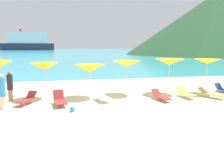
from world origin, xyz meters
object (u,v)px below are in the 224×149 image
lounge_chair_1 (26,99)px  lounge_chair_7 (211,93)px  umbrella_3 (90,69)px  lounge_chair_3 (161,96)px  lounge_chair_8 (186,93)px  umbrella_5 (170,62)px  beachgoer_3 (10,85)px  lounge_chair_2 (60,99)px  umbrella_2 (44,66)px  umbrella_6 (207,61)px  beach_ball (72,109)px  umbrella_4 (127,64)px  cruise_ship (28,42)px  beachgoer_1 (2,91)px  lounge_chair_4 (102,96)px

lounge_chair_1 → lounge_chair_7: size_ratio=0.90×
umbrella_3 → lounge_chair_1: 4.19m
lounge_chair_3 → lounge_chair_8: (1.86, 0.38, 0.04)m
lounge_chair_7 → umbrella_5: bearing=108.7°
lounge_chair_8 → beachgoer_3: 10.82m
lounge_chair_2 → lounge_chair_8: (7.81, 0.30, -0.02)m
umbrella_3 → umbrella_2: bearing=173.7°
umbrella_3 → lounge_chair_1: size_ratio=1.37×
umbrella_6 → lounge_chair_1: umbrella_6 is taller
umbrella_6 → beach_ball: 10.04m
umbrella_4 → cruise_ship: size_ratio=0.04×
lounge_chair_7 → beachgoer_1: (-12.22, -0.33, 0.72)m
lounge_chair_1 → cruise_ship: cruise_ship is taller
umbrella_3 → lounge_chair_2: (-1.85, -1.79, -1.51)m
cruise_ship → umbrella_6: bearing=-83.9°
umbrella_5 → cruise_ship: cruise_ship is taller
lounge_chair_1 → beach_ball: lounge_chair_1 is taller
lounge_chair_1 → lounge_chair_4: size_ratio=0.97×
lounge_chair_4 → umbrella_6: bearing=-6.8°
lounge_chair_8 → umbrella_5: bearing=98.9°
umbrella_2 → lounge_chair_3: umbrella_2 is taller
lounge_chair_7 → beach_ball: bearing=161.3°
umbrella_3 → umbrella_5: 5.57m
umbrella_5 → beachgoer_3: bearing=-177.8°
beachgoer_3 → beach_ball: bearing=-105.1°
umbrella_6 → lounge_chair_4: umbrella_6 is taller
cruise_ship → lounge_chair_7: bearing=-84.2°
beach_ball → umbrella_6: bearing=16.8°
beach_ball → lounge_chair_7: bearing=8.8°
umbrella_5 → lounge_chair_3: size_ratio=1.58×
umbrella_4 → beachgoer_1: umbrella_4 is taller
umbrella_3 → lounge_chair_3: bearing=-24.5°
umbrella_3 → lounge_chair_8: umbrella_3 is taller
lounge_chair_3 → beachgoer_3: size_ratio=0.84×
umbrella_6 → beachgoer_3: umbrella_6 is taller
lounge_chair_7 → lounge_chair_3: bearing=153.3°
lounge_chair_7 → beachgoer_1: beachgoer_1 is taller
lounge_chair_7 → lounge_chair_4: bearing=148.8°
umbrella_3 → lounge_chair_4: umbrella_3 is taller
lounge_chair_4 → lounge_chair_8: bearing=-15.9°
beach_ball → cruise_ship: cruise_ship is taller
lounge_chair_1 → umbrella_4: bearing=39.6°
beachgoer_1 → lounge_chair_8: bearing=-64.8°
umbrella_6 → beachgoer_1: bearing=-171.9°
lounge_chair_4 → beach_ball: 2.52m
lounge_chair_3 → beachgoer_1: size_ratio=0.81×
umbrella_4 → beach_ball: 5.54m
lounge_chair_1 → lounge_chair_2: size_ratio=0.97×
lounge_chair_3 → beachgoer_1: 8.81m
umbrella_5 → lounge_chair_2: umbrella_5 is taller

